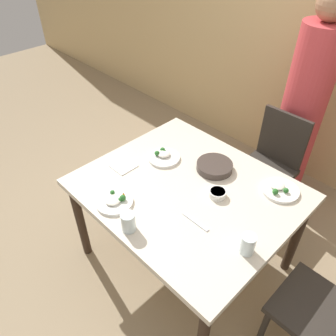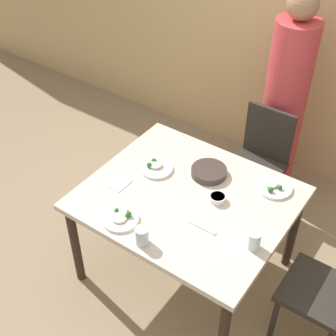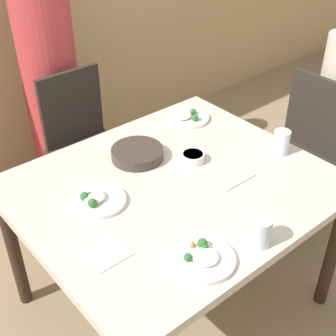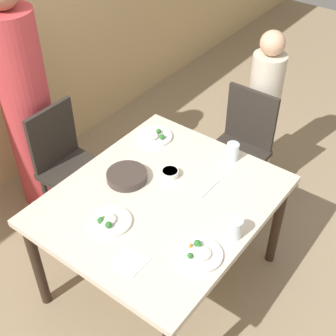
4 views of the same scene
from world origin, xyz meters
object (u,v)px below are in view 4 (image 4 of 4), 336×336
person_adult (27,109)px  person_child (261,116)px  chair_adult_spot (68,164)px  chair_child_spot (240,146)px  bowl_curry (127,176)px  plate_rice_adult (200,254)px  glass_water_tall (232,152)px

person_adult → person_child: 1.67m
chair_adult_spot → chair_child_spot: size_ratio=1.00×
bowl_curry → plate_rice_adult: bearing=-107.6°
chair_adult_spot → bowl_curry: 0.69m
person_child → bowl_curry: 1.29m
person_adult → chair_adult_spot: bearing=-90.0°
chair_child_spot → person_adult: 1.50m
chair_child_spot → bowl_curry: bearing=-102.5°
plate_rice_adult → chair_child_spot: bearing=20.4°
bowl_curry → person_child: bearing=-9.6°
chair_adult_spot → glass_water_tall: bearing=-66.6°
person_adult → person_child: person_adult is taller
chair_child_spot → person_child: bearing=90.0°
person_adult → person_child: size_ratio=1.36×
person_adult → plate_rice_adult: (-0.29, -1.61, -0.04)m
glass_water_tall → person_child: bearing=13.2°
plate_rice_adult → glass_water_tall: size_ratio=1.91×
chair_child_spot → glass_water_tall: (-0.44, -0.17, 0.31)m
chair_adult_spot → glass_water_tall: chair_adult_spot is taller
person_adult → plate_rice_adult: size_ratio=7.76×
person_child → glass_water_tall: bearing=-166.8°
person_child → bowl_curry: (-1.26, 0.21, 0.17)m
chair_child_spot → plate_rice_adult: chair_child_spot is taller
person_child → bowl_curry: bearing=170.4°
chair_child_spot → person_adult: size_ratio=0.52×
chair_adult_spot → bowl_curry: (-0.09, -0.62, 0.28)m
chair_adult_spot → plate_rice_adult: size_ratio=4.03×
bowl_curry → glass_water_tall: glass_water_tall is taller
plate_rice_adult → person_adult: bearing=79.6°
person_child → bowl_curry: size_ratio=5.33×
person_child → glass_water_tall: size_ratio=10.92×
chair_child_spot → plate_rice_adult: bearing=-69.6°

